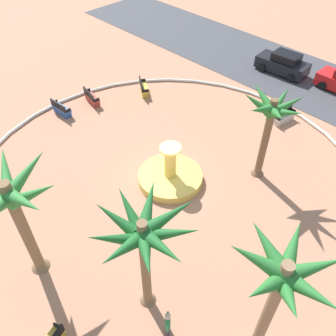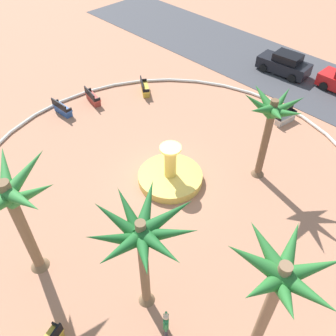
# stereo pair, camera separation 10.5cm
# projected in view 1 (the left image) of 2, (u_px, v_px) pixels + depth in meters

# --- Properties ---
(ground_plane) EXTENTS (80.00, 80.00, 0.00)m
(ground_plane) POSITION_uv_depth(u_px,v_px,m) (167.00, 181.00, 19.75)
(ground_plane) COLOR tan
(plaza_curb) EXTENTS (21.95, 21.95, 0.20)m
(plaza_curb) POSITION_uv_depth(u_px,v_px,m) (167.00, 180.00, 19.68)
(plaza_curb) COLOR silver
(plaza_curb) RESTS_ON ground
(street_asphalt) EXTENTS (48.00, 8.00, 0.03)m
(street_asphalt) POSITION_uv_depth(u_px,v_px,m) (309.00, 81.00, 27.59)
(street_asphalt) COLOR #424247
(street_asphalt) RESTS_ON ground
(fountain) EXTENTS (3.54, 3.54, 2.39)m
(fountain) POSITION_uv_depth(u_px,v_px,m) (170.00, 176.00, 19.59)
(fountain) COLOR gold
(fountain) RESTS_ON ground
(palm_tree_near_fountain) EXTENTS (4.12, 4.10, 5.60)m
(palm_tree_near_fountain) POSITION_uv_depth(u_px,v_px,m) (12.00, 203.00, 12.96)
(palm_tree_near_fountain) COLOR brown
(palm_tree_near_fountain) RESTS_ON ground
(palm_tree_by_curb) EXTENTS (3.88, 3.93, 5.41)m
(palm_tree_by_curb) POSITION_uv_depth(u_px,v_px,m) (143.00, 238.00, 11.75)
(palm_tree_by_curb) COLOR brown
(palm_tree_by_curb) RESTS_ON ground
(palm_tree_mid_plaza) EXTENTS (3.28, 3.28, 5.14)m
(palm_tree_mid_plaza) POSITION_uv_depth(u_px,v_px,m) (271.00, 116.00, 17.48)
(palm_tree_mid_plaza) COLOR brown
(palm_tree_mid_plaza) RESTS_ON ground
(palm_tree_far_side) EXTENTS (3.34, 3.29, 6.18)m
(palm_tree_far_side) POSITION_uv_depth(u_px,v_px,m) (279.00, 285.00, 10.01)
(palm_tree_far_side) COLOR #8E6B4C
(palm_tree_far_side) RESTS_ON ground
(bench_east) EXTENTS (1.60, 1.31, 1.00)m
(bench_east) POSITION_uv_depth(u_px,v_px,m) (144.00, 89.00, 26.14)
(bench_east) COLOR gold
(bench_east) RESTS_ON ground
(bench_west) EXTENTS (0.75, 1.66, 1.00)m
(bench_west) POSITION_uv_depth(u_px,v_px,m) (284.00, 117.00, 23.56)
(bench_west) COLOR beige
(bench_west) RESTS_ON ground
(bench_north) EXTENTS (1.62, 0.58, 1.00)m
(bench_north) POSITION_uv_depth(u_px,v_px,m) (61.00, 110.00, 24.20)
(bench_north) COLOR #335BA8
(bench_north) RESTS_ON ground
(bench_southeast) EXTENTS (1.67, 0.79, 1.00)m
(bench_southeast) POSITION_uv_depth(u_px,v_px,m) (92.00, 98.00, 25.20)
(bench_southeast) COLOR #B73D33
(bench_southeast) RESTS_ON ground
(person_cyclist_helmet) EXTENTS (0.40, 0.40, 1.67)m
(person_cyclist_helmet) POSITION_uv_depth(u_px,v_px,m) (168.00, 324.00, 13.13)
(person_cyclist_helmet) COLOR #33333D
(person_cyclist_helmet) RESTS_ON ground
(parked_car_leftmost) EXTENTS (4.12, 2.16, 1.67)m
(parked_car_leftmost) POSITION_uv_depth(u_px,v_px,m) (283.00, 64.00, 28.03)
(parked_car_leftmost) COLOR black
(parked_car_leftmost) RESTS_ON ground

